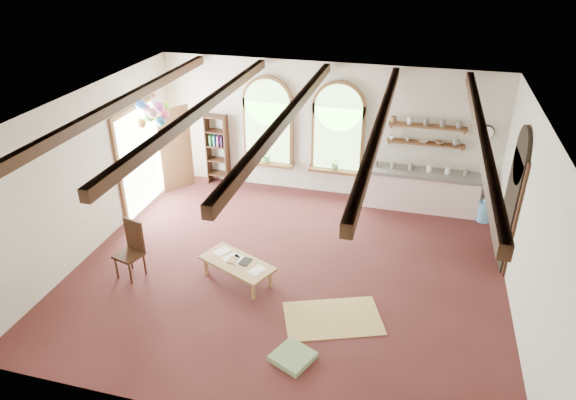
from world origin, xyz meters
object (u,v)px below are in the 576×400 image
(side_chair, at_px, (131,261))
(balloon_cluster, at_px, (153,112))
(kitchen_counter, at_px, (419,190))
(coffee_table, at_px, (237,264))

(side_chair, bearing_deg, balloon_cluster, 103.54)
(kitchen_counter, xyz_separation_m, side_chair, (-5.09, -4.09, -0.15))
(side_chair, bearing_deg, kitchen_counter, 38.74)
(kitchen_counter, distance_m, coffee_table, 4.86)
(kitchen_counter, relative_size, side_chair, 2.40)
(side_chair, height_order, balloon_cluster, balloon_cluster)
(side_chair, xyz_separation_m, balloon_cluster, (-0.61, 2.52, 2.03))
(kitchen_counter, xyz_separation_m, coffee_table, (-3.13, -3.72, -0.12))
(balloon_cluster, bearing_deg, kitchen_counter, 15.34)
(coffee_table, distance_m, balloon_cluster, 3.91)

